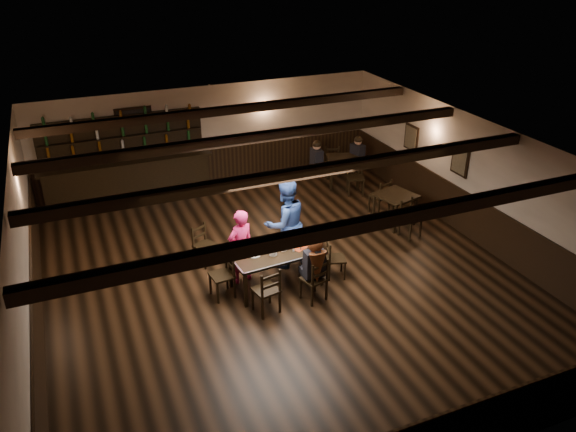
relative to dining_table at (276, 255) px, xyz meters
name	(u,v)px	position (x,y,z in m)	size (l,w,h in m)	color
ground	(283,276)	(0.24, 0.28, -0.68)	(10.00, 10.00, 0.00)	black
room_shell	(282,195)	(0.25, 0.32, 1.06)	(9.02, 10.02, 2.71)	beige
dining_table	(276,255)	(0.00, 0.00, 0.00)	(1.77, 0.98, 0.75)	black
chair_near_left	(268,288)	(-0.46, -0.77, -0.15)	(0.49, 0.48, 0.91)	black
chair_near_right	(317,277)	(0.49, -0.75, -0.17)	(0.50, 0.48, 0.88)	black
chair_end_left	(226,271)	(-0.98, 0.08, -0.15)	(0.44, 0.46, 0.90)	black
chair_end_right	(333,256)	(1.14, -0.12, -0.21)	(0.45, 0.46, 0.81)	black
chair_far_pushed	(202,241)	(-1.07, 1.40, -0.19)	(0.53, 0.52, 0.84)	black
woman_pink	(241,247)	(-0.56, 0.44, 0.08)	(0.56, 0.36, 1.52)	#FF2F7A
man_blue	(285,223)	(0.47, 0.68, 0.26)	(0.91, 0.71, 1.88)	navy
seated_person	(315,260)	(0.47, -0.70, 0.18)	(0.37, 0.55, 0.90)	black
cake	(254,253)	(-0.42, 0.05, 0.11)	(0.26, 0.26, 0.08)	white
plate_stack_a	(273,251)	(-0.09, -0.07, 0.14)	(0.16, 0.16, 0.15)	white
plate_stack_b	(283,245)	(0.16, 0.04, 0.17)	(0.17, 0.17, 0.20)	white
tea_light	(274,248)	(0.01, 0.13, 0.09)	(0.05, 0.05, 0.06)	#A5A8AD
salt_shaker	(294,249)	(0.31, -0.10, 0.12)	(0.04, 0.04, 0.10)	silver
pepper_shaker	(301,247)	(0.46, -0.09, 0.12)	(0.04, 0.04, 0.10)	#A5A8AD
drink_glass	(287,242)	(0.30, 0.17, 0.13)	(0.07, 0.07, 0.11)	silver
menu_red	(300,248)	(0.48, -0.03, 0.07)	(0.28, 0.20, 0.00)	maroon
menu_blue	(299,241)	(0.57, 0.21, 0.07)	(0.33, 0.23, 0.00)	#0D1042
bar_counter	(128,175)	(-2.00, 5.00, 0.04)	(4.16, 0.70, 2.20)	black
back_table_a	(395,198)	(3.51, 1.37, -0.03)	(0.99, 0.99, 0.75)	black
back_table_b	(343,162)	(3.49, 3.91, -0.03)	(1.10, 1.10, 0.75)	black
bg_patron_left	(317,155)	(2.78, 4.10, 0.19)	(0.26, 0.40, 0.81)	black
bg_patron_right	(358,150)	(4.00, 4.07, 0.18)	(0.33, 0.43, 0.79)	black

